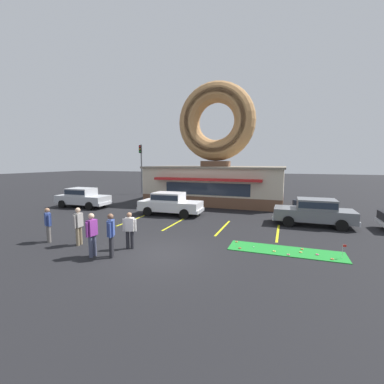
% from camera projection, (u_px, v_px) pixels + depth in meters
% --- Properties ---
extents(ground_plane, '(160.00, 160.00, 0.00)m').
position_uv_depth(ground_plane, '(159.00, 253.00, 10.62)').
color(ground_plane, black).
extents(donut_shop_building, '(12.30, 6.75, 10.96)m').
position_uv_depth(donut_shop_building, '(216.00, 162.00, 23.64)').
color(donut_shop_building, brown).
rests_on(donut_shop_building, ground).
extents(putting_mat, '(4.70, 1.33, 0.03)m').
position_uv_depth(putting_mat, '(285.00, 251.00, 10.88)').
color(putting_mat, '#1E842D').
rests_on(putting_mat, ground).
extents(mini_donut_near_left, '(0.13, 0.13, 0.04)m').
position_uv_depth(mini_donut_near_left, '(332.00, 259.00, 9.88)').
color(mini_donut_near_left, '#D17F47').
rests_on(mini_donut_near_left, putting_mat).
extents(mini_donut_near_right, '(0.13, 0.13, 0.04)m').
position_uv_depth(mini_donut_near_right, '(237.00, 242.00, 12.01)').
color(mini_donut_near_right, '#D17F47').
rests_on(mini_donut_near_right, putting_mat).
extents(mini_donut_mid_left, '(0.13, 0.13, 0.04)m').
position_uv_depth(mini_donut_mid_left, '(302.00, 249.00, 11.01)').
color(mini_donut_mid_left, '#D17F47').
rests_on(mini_donut_mid_left, putting_mat).
extents(mini_donut_mid_centre, '(0.13, 0.13, 0.04)m').
position_uv_depth(mini_donut_mid_centre, '(274.00, 251.00, 10.74)').
color(mini_donut_mid_centre, '#E5C666').
rests_on(mini_donut_mid_centre, putting_mat).
extents(mini_donut_mid_right, '(0.13, 0.13, 0.04)m').
position_uv_depth(mini_donut_mid_right, '(288.00, 255.00, 10.35)').
color(mini_donut_mid_right, '#D8667F').
rests_on(mini_donut_mid_right, putting_mat).
extents(mini_donut_far_left, '(0.13, 0.13, 0.04)m').
position_uv_depth(mini_donut_far_left, '(301.00, 252.00, 10.62)').
color(mini_donut_far_left, '#E5C666').
rests_on(mini_donut_far_left, putting_mat).
extents(mini_donut_far_centre, '(0.13, 0.13, 0.04)m').
position_uv_depth(mini_donut_far_centre, '(240.00, 248.00, 11.13)').
color(mini_donut_far_centre, brown).
rests_on(mini_donut_far_centre, putting_mat).
extents(mini_donut_far_right, '(0.13, 0.13, 0.04)m').
position_uv_depth(mini_donut_far_right, '(317.00, 254.00, 10.37)').
color(mini_donut_far_right, '#D8667F').
rests_on(mini_donut_far_right, putting_mat).
extents(golf_ball, '(0.04, 0.04, 0.04)m').
position_uv_depth(golf_ball, '(254.00, 247.00, 11.28)').
color(golf_ball, white).
rests_on(golf_ball, putting_mat).
extents(putting_flag_pin, '(0.13, 0.01, 0.55)m').
position_uv_depth(putting_flag_pin, '(344.00, 248.00, 9.97)').
color(putting_flag_pin, silver).
rests_on(putting_flag_pin, putting_mat).
extents(car_grey, '(4.56, 1.99, 1.60)m').
position_uv_depth(car_grey, '(314.00, 211.00, 15.21)').
color(car_grey, slate).
rests_on(car_grey, ground).
extents(car_white, '(4.61, 2.08, 1.60)m').
position_uv_depth(car_white, '(170.00, 203.00, 18.32)').
color(car_white, silver).
rests_on(car_white, ground).
extents(car_silver, '(4.60, 2.06, 1.60)m').
position_uv_depth(car_silver, '(82.00, 197.00, 21.42)').
color(car_silver, '#B2B5BA').
rests_on(car_silver, ground).
extents(pedestrian_blue_sweater_man, '(0.57, 0.36, 1.61)m').
position_uv_depth(pedestrian_blue_sweater_man, '(130.00, 229.00, 11.13)').
color(pedestrian_blue_sweater_man, '#232328').
rests_on(pedestrian_blue_sweater_man, ground).
extents(pedestrian_hooded_kid, '(0.27, 0.59, 1.76)m').
position_uv_depth(pedestrian_hooded_kid, '(92.00, 233.00, 10.17)').
color(pedestrian_hooded_kid, '#474C66').
rests_on(pedestrian_hooded_kid, ground).
extents(pedestrian_leather_jacket_man, '(0.28, 0.59, 1.73)m').
position_uv_depth(pedestrian_leather_jacket_man, '(79.00, 224.00, 11.59)').
color(pedestrian_leather_jacket_man, '#7F7056').
rests_on(pedestrian_leather_jacket_man, ground).
extents(pedestrian_clipboard_woman, '(0.39, 0.54, 1.76)m').
position_uv_depth(pedestrian_clipboard_woman, '(111.00, 233.00, 10.11)').
color(pedestrian_clipboard_woman, '#232328').
rests_on(pedestrian_clipboard_woman, ground).
extents(pedestrian_beanie_man, '(0.53, 0.40, 1.63)m').
position_uv_depth(pedestrian_beanie_man, '(48.00, 223.00, 12.06)').
color(pedestrian_beanie_man, slate).
rests_on(pedestrian_beanie_man, ground).
extents(trash_bin, '(0.57, 0.57, 0.97)m').
position_uv_depth(trash_bin, '(296.00, 206.00, 19.09)').
color(trash_bin, '#232833').
rests_on(trash_bin, ground).
extents(traffic_light_pole, '(0.28, 0.47, 5.80)m').
position_uv_depth(traffic_light_pole, '(141.00, 162.00, 30.02)').
color(traffic_light_pole, '#595B60').
rests_on(traffic_light_pole, ground).
extents(parking_stripe_far_left, '(0.12, 3.60, 0.01)m').
position_uv_depth(parking_stripe_far_left, '(133.00, 220.00, 16.81)').
color(parking_stripe_far_left, yellow).
rests_on(parking_stripe_far_left, ground).
extents(parking_stripe_left, '(0.12, 3.60, 0.01)m').
position_uv_depth(parking_stripe_left, '(175.00, 223.00, 15.78)').
color(parking_stripe_left, yellow).
rests_on(parking_stripe_left, ground).
extents(parking_stripe_mid_left, '(0.12, 3.60, 0.01)m').
position_uv_depth(parking_stripe_mid_left, '(223.00, 228.00, 14.76)').
color(parking_stripe_mid_left, yellow).
rests_on(parking_stripe_mid_left, ground).
extents(parking_stripe_centre, '(0.12, 3.60, 0.01)m').
position_uv_depth(parking_stripe_centre, '(278.00, 233.00, 13.73)').
color(parking_stripe_centre, yellow).
rests_on(parking_stripe_centre, ground).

